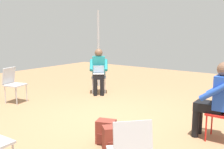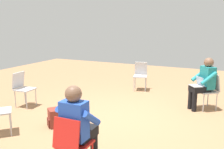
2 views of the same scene
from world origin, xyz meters
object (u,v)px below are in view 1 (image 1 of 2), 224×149
Objects in this scene: person_with_laptop at (99,69)px; backpack_by_empty_chair at (106,133)px; chair_south at (13,82)px; person_in_blue at (216,96)px; chair_southwest at (99,75)px; backpack_near_laptop_user at (113,140)px.

backpack_by_empty_chair is (2.40, 2.10, -0.53)m from person_with_laptop.
person_in_blue is at bearing 84.11° from chair_south.
chair_southwest reaches higher than backpack_by_empty_chair.
chair_southwest is at bearing 67.73° from person_in_blue.
person_with_laptop is at bearing 136.27° from chair_south.
chair_south is at bearing 97.91° from person_in_blue.
chair_south is 0.69× the size of person_with_laptop.
person_in_blue is at bearing 131.33° from backpack_by_empty_chair.
backpack_by_empty_chair is at bearing 92.68° from chair_southwest.
person_in_blue is 1.79m from backpack_by_empty_chair.
chair_southwest is 0.26m from person_with_laptop.
chair_southwest reaches higher than backpack_near_laptop_user.
chair_southwest is at bearing 140.23° from chair_south.
person_with_laptop is at bearing -138.71° from backpack_by_empty_chair.
person_in_blue is 3.44× the size of backpack_near_laptop_user.
chair_southwest is 2.28m from chair_south.
backpack_near_laptop_user is at bearing 94.19° from person_with_laptop.
chair_south is at bearing -100.10° from backpack_near_laptop_user.
chair_south is 2.36× the size of backpack_near_laptop_user.
backpack_near_laptop_user and backpack_by_empty_chair have the same top height.
person_in_blue reaches higher than chair_south.
chair_southwest is at bearing -90.00° from person_with_laptop.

